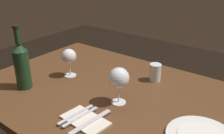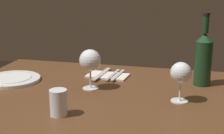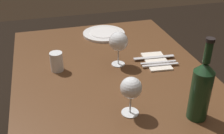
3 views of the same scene
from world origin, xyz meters
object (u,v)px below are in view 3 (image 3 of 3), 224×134
object	(u,v)px
dinner_plate	(104,34)
folded_napkin	(156,61)
wine_bottle	(201,89)
fork_outer	(160,65)
water_tumbler	(57,63)
wine_glass_right	(118,42)
wine_glass_left	(131,89)
fork_inner	(158,62)
table_knife	(154,57)

from	to	relation	value
dinner_plate	folded_napkin	distance (m)	0.44
wine_bottle	fork_outer	size ratio (longest dim) A/B	1.75
water_tumbler	fork_outer	world-z (taller)	water_tumbler
wine_glass_right	fork_outer	xyz separation A→B (m)	(-0.08, -0.19, -0.11)
dinner_plate	fork_outer	bearing A→B (deg)	-159.41
wine_glass_left	fork_inner	distance (m)	0.42
water_tumbler	dinner_plate	world-z (taller)	water_tumbler
folded_napkin	fork_inner	bearing A→B (deg)	180.00
wine_glass_right	water_tumbler	size ratio (longest dim) A/B	1.85
wine_glass_right	dinner_plate	bearing A→B (deg)	-3.06
wine_glass_right	fork_outer	size ratio (longest dim) A/B	0.94
fork_inner	water_tumbler	bearing A→B (deg)	81.51
wine_bottle	wine_glass_left	bearing A→B (deg)	70.04
wine_glass_left	folded_napkin	xyz separation A→B (m)	(0.35, -0.25, -0.11)
wine_glass_right	fork_inner	bearing A→B (deg)	-104.77
folded_napkin	table_knife	size ratio (longest dim) A/B	0.94
wine_glass_right	water_tumbler	world-z (taller)	wine_glass_right
wine_bottle	fork_inner	bearing A→B (deg)	-3.48
wine_glass_left	fork_inner	world-z (taller)	wine_glass_left
wine_glass_right	dinner_plate	xyz separation A→B (m)	(0.38, -0.02, -0.11)
wine_glass_left	wine_glass_right	xyz separation A→B (m)	(0.37, -0.06, 0.01)
wine_glass_left	water_tumbler	bearing A→B (deg)	30.37
folded_napkin	fork_outer	world-z (taller)	fork_outer
water_tumbler	fork_inner	world-z (taller)	water_tumbler
fork_inner	table_knife	bearing A→B (deg)	0.00
folded_napkin	fork_outer	distance (m)	0.05
wine_glass_right	fork_inner	distance (m)	0.23
fork_inner	fork_outer	size ratio (longest dim) A/B	1.00
folded_napkin	table_knife	xyz separation A→B (m)	(0.03, 0.00, 0.01)
wine_glass_left	dinner_plate	distance (m)	0.76
dinner_plate	table_knife	xyz separation A→B (m)	(-0.37, -0.17, 0.00)
wine_glass_left	wine_glass_right	bearing A→B (deg)	-9.58
fork_outer	dinner_plate	bearing A→B (deg)	20.59
wine_glass_left	dinner_plate	bearing A→B (deg)	-6.31
wine_glass_right	wine_bottle	size ratio (longest dim) A/B	0.54
wine_glass_left	fork_inner	bearing A→B (deg)	-38.21
fork_outer	table_knife	world-z (taller)	same
wine_bottle	folded_napkin	size ratio (longest dim) A/B	1.58
water_tumbler	table_knife	distance (m)	0.49
wine_glass_left	wine_bottle	distance (m)	0.24
wine_glass_right	fork_outer	distance (m)	0.23
wine_glass_right	folded_napkin	world-z (taller)	wine_glass_right
fork_inner	dinner_plate	bearing A→B (deg)	21.68
wine_glass_left	fork_inner	size ratio (longest dim) A/B	0.85
fork_inner	table_knife	distance (m)	0.06
folded_napkin	wine_glass_left	bearing A→B (deg)	143.85
water_tumbler	fork_inner	xyz separation A→B (m)	(-0.07, -0.48, -0.03)
wine_bottle	fork_outer	distance (m)	0.40
wine_bottle	table_knife	bearing A→B (deg)	-3.07
water_tumbler	fork_outer	distance (m)	0.50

